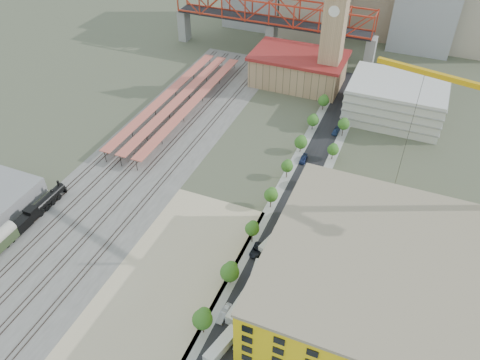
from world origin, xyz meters
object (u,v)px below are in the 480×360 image
at_px(site_trailer_b, 241,306).
at_px(site_trailer_d, 273,241).
at_px(clock_tower, 335,22).
at_px(locomotive, 40,207).
at_px(site_trailer_a, 222,346).
at_px(car_0, 226,310).
at_px(construction_building, 368,283).
at_px(site_trailer_c, 256,275).

height_order(site_trailer_b, site_trailer_d, site_trailer_b).
bearing_deg(clock_tower, locomotive, -119.52).
distance_m(clock_tower, site_trailer_a, 125.53).
height_order(locomotive, site_trailer_b, locomotive).
bearing_deg(car_0, locomotive, 172.19).
xyz_separation_m(clock_tower, locomotive, (-58.00, -102.43, -26.60)).
height_order(site_trailer_b, car_0, site_trailer_b).
bearing_deg(construction_building, site_trailer_d, 156.95).
xyz_separation_m(clock_tower, site_trailer_b, (8.00, -111.21, -27.31)).
bearing_deg(site_trailer_c, car_0, -110.72).
distance_m(construction_building, car_0, 33.02).
xyz_separation_m(locomotive, site_trailer_c, (66.00, 1.25, -0.90)).
bearing_deg(clock_tower, car_0, -87.47).
bearing_deg(car_0, site_trailer_c, 77.78).
xyz_separation_m(site_trailer_a, site_trailer_c, (0.00, 21.06, -0.13)).
relative_size(site_trailer_c, car_0, 2.19).
distance_m(site_trailer_b, site_trailer_d, 22.27).
distance_m(site_trailer_c, car_0, 12.35).
bearing_deg(construction_building, clock_tower, 108.78).
distance_m(locomotive, site_trailer_b, 66.58).
relative_size(site_trailer_c, site_trailer_d, 0.91).
xyz_separation_m(site_trailer_a, car_0, (-3.00, 9.09, -0.65)).
height_order(clock_tower, site_trailer_b, clock_tower).
relative_size(locomotive, car_0, 5.65).
relative_size(construction_building, site_trailer_d, 5.28).
bearing_deg(site_trailer_d, site_trailer_b, -74.31).
relative_size(locomotive, site_trailer_d, 2.34).
bearing_deg(locomotive, site_trailer_c, 1.09).
height_order(site_trailer_a, site_trailer_b, site_trailer_b).
height_order(construction_building, car_0, construction_building).
bearing_deg(site_trailer_b, site_trailer_c, 96.81).
bearing_deg(site_trailer_b, site_trailer_d, 96.81).
bearing_deg(car_0, site_trailer_a, -69.89).
relative_size(clock_tower, car_0, 13.09).
height_order(construction_building, site_trailer_d, construction_building).
bearing_deg(locomotive, site_trailer_a, -16.71).
relative_size(site_trailer_b, site_trailer_d, 1.06).
xyz_separation_m(site_trailer_d, car_0, (-3.00, -24.22, -0.63)).
relative_size(construction_building, site_trailer_a, 5.22).
height_order(construction_building, site_trailer_a, construction_building).
height_order(site_trailer_b, site_trailer_c, site_trailer_b).
bearing_deg(locomotive, clock_tower, 60.48).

